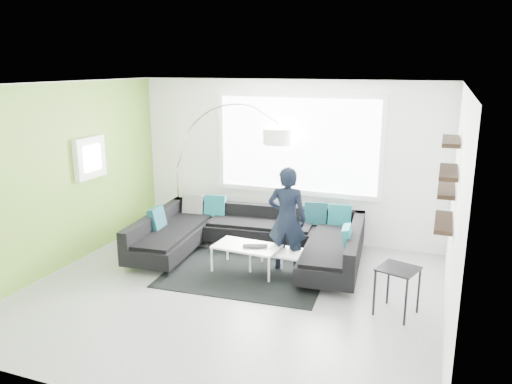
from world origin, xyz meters
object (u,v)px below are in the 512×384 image
sectional_sofa (250,240)px  side_table (397,291)px  person (287,219)px  arc_lamp (177,168)px  coffee_table (263,259)px  laptop (255,248)px

sectional_sofa → side_table: sectional_sofa is taller
person → arc_lamp: bearing=-29.1°
coffee_table → laptop: 0.27m
sectional_sofa → coffee_table: bearing=-52.6°
laptop → arc_lamp: bearing=125.1°
sectional_sofa → laptop: size_ratio=8.65×
coffee_table → person: bearing=39.7°
person → sectional_sofa: bearing=-20.5°
person → laptop: (-0.37, -0.37, -0.37)m
person → coffee_table: bearing=30.5°
sectional_sofa → arc_lamp: arc_lamp is taller
arc_lamp → person: 2.70m
sectional_sofa → person: (0.67, -0.18, 0.47)m
sectional_sofa → arc_lamp: (-1.78, 0.88, 0.87)m
coffee_table → arc_lamp: size_ratio=0.52×
sectional_sofa → side_table: size_ratio=5.93×
coffee_table → arc_lamp: bearing=152.6°
side_table → laptop: bearing=166.2°
arc_lamp → laptop: 2.63m
side_table → person: person is taller
arc_lamp → laptop: arc_lamp is taller
arc_lamp → person: size_ratio=1.51×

